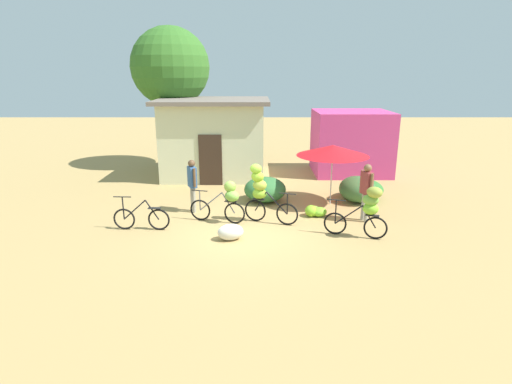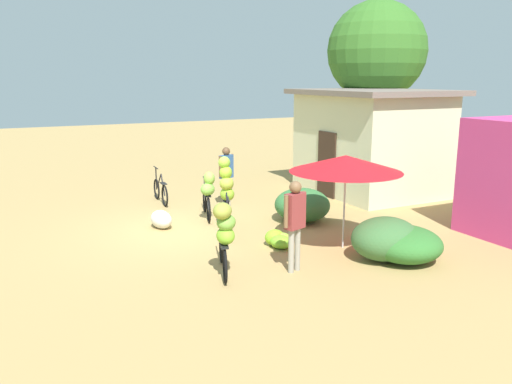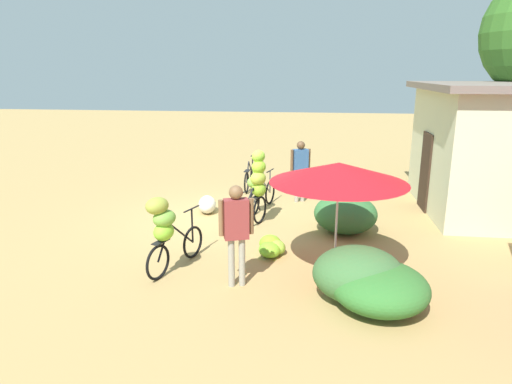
% 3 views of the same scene
% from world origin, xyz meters
% --- Properties ---
extents(ground_plane, '(60.00, 60.00, 0.00)m').
position_xyz_m(ground_plane, '(0.00, 0.00, 0.00)').
color(ground_plane, '#A98951').
extents(building_low, '(4.63, 3.74, 3.24)m').
position_xyz_m(building_low, '(-1.50, 6.61, 1.64)').
color(building_low, beige).
rests_on(building_low, ground).
extents(hedge_bush_front_left, '(1.44, 1.41, 0.85)m').
position_xyz_m(hedge_bush_front_left, '(0.59, 2.84, 0.43)').
color(hedge_bush_front_left, '#326B35').
rests_on(hedge_bush_front_left, ground).
extents(hedge_bush_front_right, '(1.24, 1.43, 0.87)m').
position_xyz_m(hedge_bush_front_right, '(3.78, 2.85, 0.44)').
color(hedge_bush_front_right, '#3A6835').
rests_on(hedge_bush_front_right, ground).
extents(hedge_bush_mid, '(1.49, 1.49, 0.70)m').
position_xyz_m(hedge_bush_mid, '(4.01, 3.15, 0.35)').
color(hedge_bush_mid, '#316D2C').
rests_on(hedge_bush_mid, ground).
extents(market_umbrella, '(2.38, 2.38, 2.02)m').
position_xyz_m(market_umbrella, '(2.80, 2.53, 1.85)').
color(market_umbrella, beige).
rests_on(market_umbrella, ground).
extents(bicycle_leftmost, '(1.62, 0.16, 0.99)m').
position_xyz_m(bicycle_leftmost, '(-2.97, 0.16, 0.35)').
color(bicycle_leftmost, black).
rests_on(bicycle_leftmost, ground).
extents(bicycle_near_pile, '(1.69, 0.65, 1.28)m').
position_xyz_m(bicycle_near_pile, '(-0.60, 0.73, 0.74)').
color(bicycle_near_pile, black).
rests_on(bicycle_near_pile, ground).
extents(bicycle_center_loaded, '(1.57, 0.68, 1.77)m').
position_xyz_m(bicycle_center_loaded, '(0.44, 0.81, 1.01)').
color(bicycle_center_loaded, black).
rests_on(bicycle_center_loaded, ground).
extents(bicycle_by_shop, '(1.63, 0.72, 1.46)m').
position_xyz_m(bicycle_by_shop, '(3.24, -0.43, 0.88)').
color(bicycle_by_shop, black).
rests_on(bicycle_by_shop, ground).
extents(banana_pile_on_ground, '(0.75, 0.66, 0.35)m').
position_xyz_m(banana_pile_on_ground, '(2.11, 1.32, 0.16)').
color(banana_pile_on_ground, '#78BF2B').
rests_on(banana_pile_on_ground, ground).
extents(produce_sack, '(0.78, 0.58, 0.44)m').
position_xyz_m(produce_sack, '(-0.40, -0.57, 0.22)').
color(produce_sack, silver).
rests_on(produce_sack, ground).
extents(person_vendor, '(0.35, 0.53, 1.70)m').
position_xyz_m(person_vendor, '(-1.73, 1.74, 1.04)').
color(person_vendor, gray).
rests_on(person_vendor, ground).
extents(person_bystander, '(0.32, 0.55, 1.75)m').
position_xyz_m(person_bystander, '(3.53, 0.87, 1.08)').
color(person_bystander, gray).
rests_on(person_bystander, ground).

